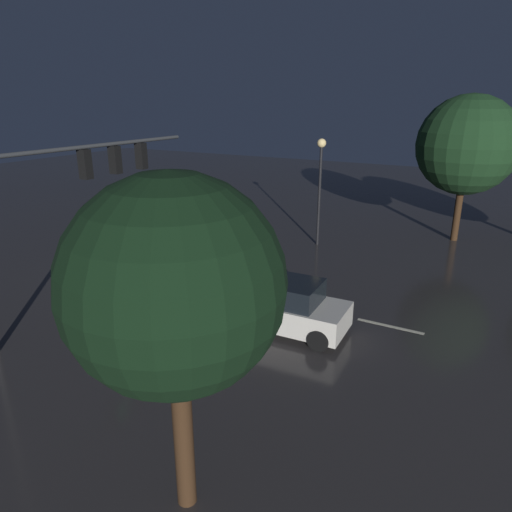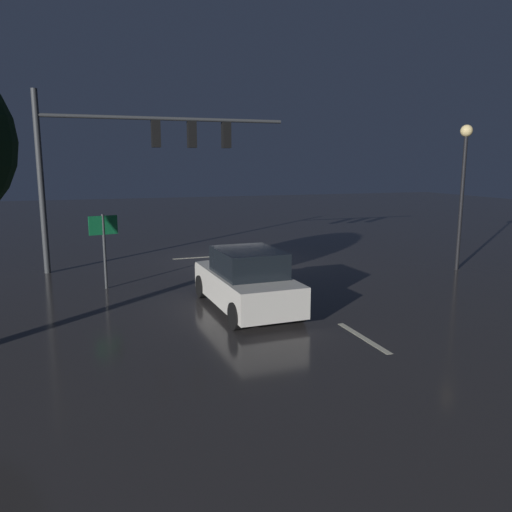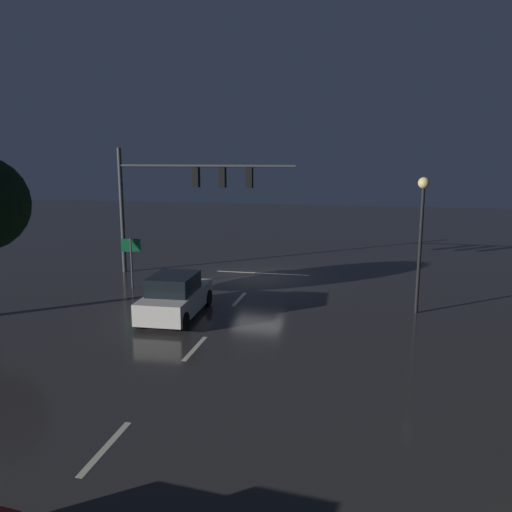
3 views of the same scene
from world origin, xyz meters
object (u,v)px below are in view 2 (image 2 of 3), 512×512
traffic_signal_assembly (137,148)px  route_sign (104,235)px  street_lamp_left_kerb (464,170)px  car_approaching (246,281)px

traffic_signal_assembly → route_sign: bearing=64.8°
street_lamp_left_kerb → route_sign: size_ratio=2.23×
street_lamp_left_kerb → route_sign: street_lamp_left_kerb is taller
traffic_signal_assembly → street_lamp_left_kerb: 12.17m
route_sign → car_approaching: bearing=133.8°
street_lamp_left_kerb → route_sign: bearing=-5.7°
street_lamp_left_kerb → route_sign: 13.00m
traffic_signal_assembly → car_approaching: size_ratio=2.11×
street_lamp_left_kerb → traffic_signal_assembly: bearing=-21.5°
traffic_signal_assembly → route_sign: size_ratio=3.87×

